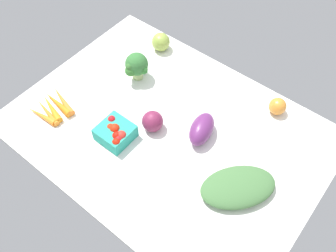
{
  "coord_description": "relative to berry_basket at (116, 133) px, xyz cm",
  "views": [
    {
      "loc": [
        45.61,
        -57.1,
        104.55
      ],
      "look_at": [
        0.0,
        0.0,
        4.0
      ],
      "focal_mm": 39.39,
      "sensor_mm": 36.0,
      "label": 1
    }
  ],
  "objects": [
    {
      "name": "eggplant",
      "position": [
        21.46,
        18.66,
        0.53
      ],
      "size": [
        10.35,
        14.56,
        7.34
      ],
      "primitive_type": "ellipsoid",
      "rotation": [
        0.0,
        0.0,
        1.82
      ],
      "color": "#652A66",
      "rests_on": "tablecloth"
    },
    {
      "name": "red_onion_center",
      "position": [
        6.73,
        10.94,
        0.5
      ],
      "size": [
        7.28,
        7.28,
        7.28
      ],
      "primitive_type": "sphere",
      "color": "maroon",
      "rests_on": "tablecloth"
    },
    {
      "name": "broccoli_head",
      "position": [
        -13.15,
        25.41,
        3.29
      ],
      "size": [
        9.89,
        10.18,
        11.12
      ],
      "color": "#A8C075",
      "rests_on": "tablecloth"
    },
    {
      "name": "carrot_bunch",
      "position": [
        -26.21,
        -4.71,
        -1.87
      ],
      "size": [
        15.4,
        14.76,
        2.78
      ],
      "color": "orange",
      "rests_on": "tablecloth"
    },
    {
      "name": "leafy_greens_clump",
      "position": [
        41.98,
        8.85,
        -0.86
      ],
      "size": [
        25.47,
        27.01,
        4.55
      ],
      "primitive_type": "ellipsoid",
      "rotation": [
        0.0,
        0.0,
        4.05
      ],
      "color": "#426E3C",
      "rests_on": "tablecloth"
    },
    {
      "name": "tablecloth",
      "position": [
        11.25,
        13.6,
        -4.14
      ],
      "size": [
        104.0,
        76.0,
        2.0
      ],
      "primitive_type": "cube",
      "color": "white",
      "rests_on": "ground"
    },
    {
      "name": "heirloom_tomato_green",
      "position": [
        -16.12,
        43.24,
        0.51
      ],
      "size": [
        7.3,
        7.3,
        7.3
      ],
      "primitive_type": "sphere",
      "color": "#91AA45",
      "rests_on": "tablecloth"
    },
    {
      "name": "berry_basket",
      "position": [
        0.0,
        0.0,
        0.0
      ],
      "size": [
        10.78,
        10.78,
        6.61
      ],
      "color": "teal",
      "rests_on": "tablecloth"
    },
    {
      "name": "heirloom_tomato_orange",
      "position": [
        36.22,
        43.46,
        -0.1
      ],
      "size": [
        6.07,
        6.07,
        6.07
      ],
      "primitive_type": "sphere",
      "color": "orange",
      "rests_on": "tablecloth"
    }
  ]
}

